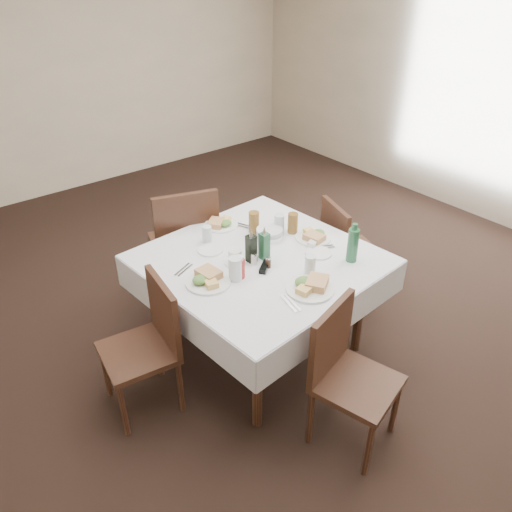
# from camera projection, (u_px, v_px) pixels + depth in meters

# --- Properties ---
(ground_plane) EXTENTS (7.00, 7.00, 0.00)m
(ground_plane) POSITION_uv_depth(u_px,v_px,m) (268.00, 333.00, 3.74)
(ground_plane) COLOR black
(room_shell) EXTENTS (6.04, 7.04, 2.80)m
(room_shell) POSITION_uv_depth(u_px,v_px,m) (272.00, 103.00, 2.84)
(room_shell) COLOR #BAAB92
(room_shell) RESTS_ON ground
(dining_table) EXTENTS (1.44, 1.44, 0.76)m
(dining_table) POSITION_uv_depth(u_px,v_px,m) (260.00, 268.00, 3.26)
(dining_table) COLOR black
(dining_table) RESTS_ON ground
(chair_north) EXTENTS (0.60, 0.60, 1.00)m
(chair_north) POSITION_uv_depth(u_px,v_px,m) (185.00, 239.00, 3.79)
(chair_north) COLOR black
(chair_north) RESTS_ON ground
(chair_south) EXTENTS (0.51, 0.51, 0.87)m
(chair_south) POSITION_uv_depth(u_px,v_px,m) (345.00, 368.00, 2.74)
(chair_south) COLOR black
(chair_south) RESTS_ON ground
(chair_east) EXTENTS (0.51, 0.51, 0.85)m
(chair_east) POSITION_uv_depth(u_px,v_px,m) (344.00, 246.00, 3.88)
(chair_east) COLOR black
(chair_east) RESTS_ON ground
(chair_west) EXTENTS (0.46, 0.46, 0.87)m
(chair_west) POSITION_uv_depth(u_px,v_px,m) (150.00, 338.00, 2.95)
(chair_west) COLOR black
(chair_west) RESTS_ON ground
(meal_north) EXTENTS (0.24, 0.24, 0.05)m
(meal_north) POSITION_uv_depth(u_px,v_px,m) (221.00, 223.00, 3.57)
(meal_north) COLOR white
(meal_north) RESTS_ON dining_table
(meal_south) EXTENTS (0.28, 0.28, 0.06)m
(meal_south) POSITION_uv_depth(u_px,v_px,m) (310.00, 286.00, 2.91)
(meal_south) COLOR white
(meal_south) RESTS_ON dining_table
(meal_east) EXTENTS (0.25, 0.25, 0.05)m
(meal_east) POSITION_uv_depth(u_px,v_px,m) (314.00, 236.00, 3.41)
(meal_east) COLOR white
(meal_east) RESTS_ON dining_table
(meal_west) EXTENTS (0.27, 0.27, 0.06)m
(meal_west) POSITION_uv_depth(u_px,v_px,m) (207.00, 279.00, 2.97)
(meal_west) COLOR white
(meal_west) RESTS_ON dining_table
(side_plate_a) EXTENTS (0.17, 0.17, 0.01)m
(side_plate_a) POSITION_uv_depth(u_px,v_px,m) (210.00, 250.00, 3.28)
(side_plate_a) COLOR white
(side_plate_a) RESTS_ON dining_table
(side_plate_b) EXTENTS (0.17, 0.17, 0.01)m
(side_plate_b) POSITION_uv_depth(u_px,v_px,m) (318.00, 253.00, 3.25)
(side_plate_b) COLOR white
(side_plate_b) RESTS_ON dining_table
(water_n) EXTENTS (0.06, 0.06, 0.12)m
(water_n) POSITION_uv_depth(u_px,v_px,m) (207.00, 234.00, 3.36)
(water_n) COLOR silver
(water_n) RESTS_ON dining_table
(water_s) EXTENTS (0.07, 0.07, 0.12)m
(water_s) POSITION_uv_depth(u_px,v_px,m) (310.00, 265.00, 3.03)
(water_s) COLOR silver
(water_s) RESTS_ON dining_table
(water_e) EXTENTS (0.07, 0.07, 0.13)m
(water_e) POSITION_uv_depth(u_px,v_px,m) (279.00, 223.00, 3.48)
(water_e) COLOR silver
(water_e) RESTS_ON dining_table
(water_w) EXTENTS (0.08, 0.08, 0.15)m
(water_w) POSITION_uv_depth(u_px,v_px,m) (235.00, 269.00, 2.97)
(water_w) COLOR silver
(water_w) RESTS_ON dining_table
(iced_tea_a) EXTENTS (0.07, 0.07, 0.15)m
(iced_tea_a) POSITION_uv_depth(u_px,v_px,m) (254.00, 222.00, 3.46)
(iced_tea_a) COLOR brown
(iced_tea_a) RESTS_ON dining_table
(iced_tea_b) EXTENTS (0.07, 0.07, 0.15)m
(iced_tea_b) POSITION_uv_depth(u_px,v_px,m) (293.00, 223.00, 3.46)
(iced_tea_b) COLOR brown
(iced_tea_b) RESTS_ON dining_table
(bread_basket) EXTENTS (0.20, 0.20, 0.07)m
(bread_basket) POSITION_uv_depth(u_px,v_px,m) (269.00, 234.00, 3.42)
(bread_basket) COLOR silver
(bread_basket) RESTS_ON dining_table
(oil_cruet_dark) EXTENTS (0.06, 0.06, 0.23)m
(oil_cruet_dark) POSITION_uv_depth(u_px,v_px,m) (251.00, 247.00, 3.13)
(oil_cruet_dark) COLOR black
(oil_cruet_dark) RESTS_ON dining_table
(oil_cruet_green) EXTENTS (0.05, 0.05, 0.23)m
(oil_cruet_green) POSITION_uv_depth(u_px,v_px,m) (264.00, 245.00, 3.16)
(oil_cruet_green) COLOR #26603C
(oil_cruet_green) RESTS_ON dining_table
(ketchup_bottle) EXTENTS (0.07, 0.07, 0.15)m
(ketchup_bottle) POSITION_uv_depth(u_px,v_px,m) (239.00, 268.00, 2.99)
(ketchup_bottle) COLOR #B3211E
(ketchup_bottle) RESTS_ON dining_table
(salt_shaker) EXTENTS (0.04, 0.04, 0.08)m
(salt_shaker) POSITION_uv_depth(u_px,v_px,m) (254.00, 259.00, 3.12)
(salt_shaker) COLOR white
(salt_shaker) RESTS_ON dining_table
(pepper_shaker) EXTENTS (0.03, 0.03, 0.07)m
(pepper_shaker) POSITION_uv_depth(u_px,v_px,m) (268.00, 262.00, 3.10)
(pepper_shaker) COLOR #3A2216
(pepper_shaker) RESTS_ON dining_table
(coffee_mug) EXTENTS (0.14, 0.14, 0.10)m
(coffee_mug) POSITION_uv_depth(u_px,v_px,m) (235.00, 257.00, 3.13)
(coffee_mug) COLOR white
(coffee_mug) RESTS_ON dining_table
(sunglasses) EXTENTS (0.13, 0.11, 0.03)m
(sunglasses) POSITION_uv_depth(u_px,v_px,m) (265.00, 267.00, 3.10)
(sunglasses) COLOR black
(sunglasses) RESTS_ON dining_table
(green_bottle) EXTENTS (0.07, 0.07, 0.26)m
(green_bottle) POSITION_uv_depth(u_px,v_px,m) (353.00, 245.00, 3.13)
(green_bottle) COLOR #26603C
(green_bottle) RESTS_ON dining_table
(sugar_caddy) EXTENTS (0.10, 0.07, 0.04)m
(sugar_caddy) POSITION_uv_depth(u_px,v_px,m) (313.00, 244.00, 3.32)
(sugar_caddy) COLOR white
(sugar_caddy) RESTS_ON dining_table
(cutlery_n) EXTENTS (0.12, 0.20, 0.01)m
(cutlery_n) POSITION_uv_depth(u_px,v_px,m) (240.00, 225.00, 3.58)
(cutlery_n) COLOR silver
(cutlery_n) RESTS_ON dining_table
(cutlery_s) EXTENTS (0.08, 0.18, 0.01)m
(cutlery_s) POSITION_uv_depth(u_px,v_px,m) (291.00, 303.00, 2.80)
(cutlery_s) COLOR silver
(cutlery_s) RESTS_ON dining_table
(cutlery_e) EXTENTS (0.18, 0.10, 0.01)m
(cutlery_e) POSITION_uv_depth(u_px,v_px,m) (322.00, 248.00, 3.31)
(cutlery_e) COLOR silver
(cutlery_e) RESTS_ON dining_table
(cutlery_w) EXTENTS (0.16, 0.10, 0.01)m
(cutlery_w) POSITION_uv_depth(u_px,v_px,m) (184.00, 270.00, 3.09)
(cutlery_w) COLOR silver
(cutlery_w) RESTS_ON dining_table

